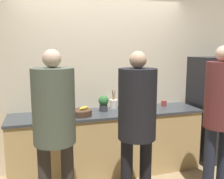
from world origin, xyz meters
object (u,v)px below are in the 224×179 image
Objects in this scene: person_right at (220,109)px; potted_plant at (104,103)px; utensil_crock at (114,104)px; person_center at (137,116)px; person_left at (54,118)px; refrigerator at (214,109)px; bottle_green at (53,115)px; fruit_bowl at (81,113)px; cup_red at (164,103)px; bottle_dark at (56,113)px.

person_right is 1.51m from potted_plant.
person_center is at bearing -94.39° from utensil_crock.
person_left is 0.85m from person_center.
person_center is at bearing -83.91° from potted_plant.
refrigerator is 1.85m from potted_plant.
bottle_green is 0.80× the size of potted_plant.
fruit_bowl is 1.25× the size of potted_plant.
bottle_green is 0.77m from potted_plant.
fruit_bowl is at bearing -151.54° from utensil_crock.
utensil_crock reaches higher than fruit_bowl.
potted_plant is (0.72, 0.25, 0.05)m from bottle_green.
person_center reaches higher than potted_plant.
bottle_green is (-2.56, -0.21, 0.15)m from refrigerator.
refrigerator is at bearing 28.42° from person_center.
cup_red is at bearing 10.00° from bottle_green.
fruit_bowl is at bearing 0.47° from bottle_dark.
fruit_bowl is 1.57× the size of bottle_green.
utensil_crock is (-1.65, 0.19, 0.15)m from refrigerator.
utensil_crock is at bearing 28.46° from fruit_bowl.
cup_red is at bearing -6.97° from utensil_crock.
person_left reaches higher than bottle_green.
potted_plant reaches higher than bottle_green.
utensil_crock reaches higher than cup_red.
bottle_green is at bearing 158.07° from person_right.
person_left is 6.31× the size of fruit_bowl.
person_right reaches higher than bottle_dark.
person_right is at bearing -81.58° from cup_red.
refrigerator reaches higher than bottle_dark.
utensil_crock is 3.23× the size of cup_red.
person_left is at bearing -131.88° from utensil_crock.
bottle_dark is at bearing 154.86° from person_right.
refrigerator is at bearing -1.51° from potted_plant.
refrigerator is 0.94× the size of person_center.
utensil_crock is at bearing 85.61° from person_center.
refrigerator is 1.99m from person_center.
person_left is at bearing -94.74° from bottle_dark.
potted_plant is at bearing 19.47° from bottle_green.
person_right is 1.07m from cup_red.
person_right reaches higher than refrigerator.
person_center is 9.81× the size of bottle_green.
utensil_crock is at bearing 173.03° from cup_red.
refrigerator reaches higher than cup_red.
refrigerator is at bearing 2.65° from fruit_bowl.
bottle_dark is 0.70m from potted_plant.
potted_plant is (-1.84, 0.05, 0.20)m from refrigerator.
person_left is at bearing 173.93° from person_center.
fruit_bowl is 0.38m from potted_plant.
refrigerator is 11.56× the size of bottle_dark.
person_center reaches higher than bottle_dark.
bottle_dark is 0.80× the size of bottle_green.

